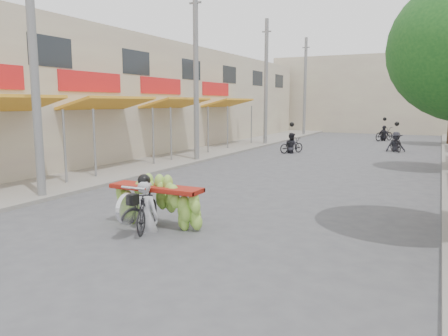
% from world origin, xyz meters
% --- Properties ---
extents(ground, '(120.00, 120.00, 0.00)m').
position_xyz_m(ground, '(0.00, 0.00, 0.00)').
color(ground, '#4C4C51').
rests_on(ground, ground).
extents(sidewalk_left, '(4.00, 60.00, 0.12)m').
position_xyz_m(sidewalk_left, '(-7.00, 15.00, 0.06)').
color(sidewalk_left, gray).
rests_on(sidewalk_left, ground).
extents(shophouse_row_left, '(9.77, 40.00, 6.00)m').
position_xyz_m(shophouse_row_left, '(-11.98, 13.98, 3.00)').
color(shophouse_row_left, '#BCAF95').
rests_on(shophouse_row_left, ground).
extents(far_building, '(20.00, 6.00, 7.00)m').
position_xyz_m(far_building, '(0.00, 38.00, 3.50)').
color(far_building, '#BCAF95').
rests_on(far_building, ground).
extents(utility_pole_near, '(0.60, 0.24, 8.00)m').
position_xyz_m(utility_pole_near, '(-5.40, 3.00, 4.03)').
color(utility_pole_near, slate).
rests_on(utility_pole_near, ground).
extents(utility_pole_mid, '(0.60, 0.24, 8.00)m').
position_xyz_m(utility_pole_mid, '(-5.40, 12.00, 4.03)').
color(utility_pole_mid, slate).
rests_on(utility_pole_mid, ground).
extents(utility_pole_far, '(0.60, 0.24, 8.00)m').
position_xyz_m(utility_pole_far, '(-5.40, 21.00, 4.03)').
color(utility_pole_far, slate).
rests_on(utility_pole_far, ground).
extents(utility_pole_back, '(0.60, 0.24, 8.00)m').
position_xyz_m(utility_pole_back, '(-5.40, 30.00, 4.03)').
color(utility_pole_back, slate).
rests_on(utility_pole_back, ground).
extents(banana_motorbike, '(2.22, 1.79, 2.11)m').
position_xyz_m(banana_motorbike, '(-0.81, 1.96, 0.71)').
color(banana_motorbike, black).
rests_on(banana_motorbike, ground).
extents(bg_motorbike_a, '(1.25, 1.59, 1.95)m').
position_xyz_m(bg_motorbike_a, '(-2.47, 17.38, 0.76)').
color(bg_motorbike_a, black).
rests_on(bg_motorbike_a, ground).
extents(bg_motorbike_b, '(1.19, 1.81, 1.95)m').
position_xyz_m(bg_motorbike_b, '(2.63, 20.64, 0.84)').
color(bg_motorbike_b, black).
rests_on(bg_motorbike_b, ground).
extents(bg_motorbike_c, '(1.43, 1.86, 1.95)m').
position_xyz_m(bg_motorbike_c, '(1.21, 27.74, 0.77)').
color(bg_motorbike_c, black).
rests_on(bg_motorbike_c, ground).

